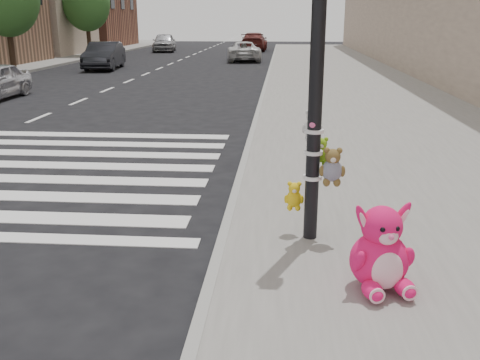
# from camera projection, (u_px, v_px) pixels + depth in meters

# --- Properties ---
(ground) EXTENTS (120.00, 120.00, 0.00)m
(ground) POSITION_uv_depth(u_px,v_px,m) (36.00, 318.00, 4.95)
(ground) COLOR black
(ground) RESTS_ON ground
(sidewalk_near) EXTENTS (7.00, 80.00, 0.14)m
(sidewalk_near) POSITION_uv_depth(u_px,v_px,m) (387.00, 120.00, 14.09)
(sidewalk_near) COLOR slate
(sidewalk_near) RESTS_ON ground
(curb_edge) EXTENTS (0.12, 80.00, 0.15)m
(curb_edge) POSITION_uv_depth(u_px,v_px,m) (256.00, 119.00, 14.35)
(curb_edge) COLOR gray
(curb_edge) RESTS_ON ground
(signal_pole) EXTENTS (0.70, 0.48, 4.00)m
(signal_pole) POSITION_uv_depth(u_px,v_px,m) (317.00, 101.00, 5.96)
(signal_pole) COLOR black
(signal_pole) RESTS_ON sidewalk_near
(tree_far_c) EXTENTS (3.20, 3.20, 5.44)m
(tree_far_c) POSITION_uv_depth(u_px,v_px,m) (86.00, 2.00, 36.20)
(tree_far_c) COLOR #382619
(tree_far_c) RESTS_ON sidewalk_far
(pink_bunny) EXTENTS (0.68, 0.75, 0.89)m
(pink_bunny) POSITION_uv_depth(u_px,v_px,m) (381.00, 254.00, 5.11)
(pink_bunny) COLOR #F81463
(pink_bunny) RESTS_ON sidewalk_near
(red_teddy) EXTENTS (0.16, 0.14, 0.19)m
(red_teddy) POSITION_uv_depth(u_px,v_px,m) (389.00, 257.00, 5.67)
(red_teddy) COLOR #A7101A
(red_teddy) RESTS_ON sidewalk_near
(car_dark_far) EXTENTS (1.95, 4.47, 1.43)m
(car_dark_far) POSITION_uv_depth(u_px,v_px,m) (104.00, 56.00, 28.57)
(car_dark_far) COLOR black
(car_dark_far) RESTS_ON ground
(car_white_near) EXTENTS (2.46, 4.57, 1.22)m
(car_white_near) POSITION_uv_depth(u_px,v_px,m) (244.00, 51.00, 34.04)
(car_white_near) COLOR silver
(car_white_near) RESTS_ON ground
(car_maroon_near) EXTENTS (2.10, 5.12, 1.48)m
(car_maroon_near) POSITION_uv_depth(u_px,v_px,m) (254.00, 42.00, 44.34)
(car_maroon_near) COLOR #511917
(car_maroon_near) RESTS_ON ground
(car_silver_deep) EXTENTS (2.36, 4.54, 1.48)m
(car_silver_deep) POSITION_uv_depth(u_px,v_px,m) (164.00, 42.00, 43.47)
(car_silver_deep) COLOR #9D9EA2
(car_silver_deep) RESTS_ON ground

